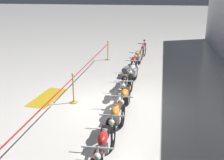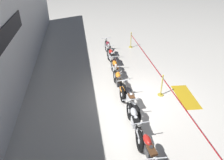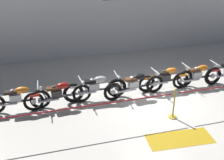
# 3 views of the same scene
# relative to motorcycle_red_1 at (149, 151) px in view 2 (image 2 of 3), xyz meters

# --- Properties ---
(ground_plane) EXTENTS (120.00, 120.00, 0.00)m
(ground_plane) POSITION_rel_motorcycle_red_1_xyz_m (3.39, -0.54, -0.46)
(ground_plane) COLOR silver
(back_wall) EXTENTS (28.00, 0.29, 4.20)m
(back_wall) POSITION_rel_motorcycle_red_1_xyz_m (3.39, 4.58, 1.64)
(back_wall) COLOR white
(back_wall) RESTS_ON ground
(motorcycle_red_1) EXTENTS (2.34, 0.62, 0.92)m
(motorcycle_red_1) POSITION_rel_motorcycle_red_1_xyz_m (0.00, 0.00, 0.00)
(motorcycle_red_1) COLOR black
(motorcycle_red_1) RESTS_ON ground
(motorcycle_silver_2) EXTENTS (2.31, 0.62, 0.95)m
(motorcycle_silver_2) POSITION_rel_motorcycle_red_1_xyz_m (1.32, 0.11, -0.00)
(motorcycle_silver_2) COLOR black
(motorcycle_silver_2) RESTS_ON ground
(motorcycle_black_3) EXTENTS (2.37, 0.63, 0.93)m
(motorcycle_black_3) POSITION_rel_motorcycle_red_1_xyz_m (2.74, -0.05, -0.00)
(motorcycle_black_3) COLOR black
(motorcycle_black_3) RESTS_ON ground
(motorcycle_orange_4) EXTENTS (2.30, 0.62, 0.92)m
(motorcycle_orange_4) POSITION_rel_motorcycle_red_1_xyz_m (4.10, 0.16, -0.01)
(motorcycle_orange_4) COLOR black
(motorcycle_orange_4) RESTS_ON ground
(motorcycle_orange_5) EXTENTS (2.13, 0.62, 0.91)m
(motorcycle_orange_5) POSITION_rel_motorcycle_red_1_xyz_m (5.40, 0.09, -0.01)
(motorcycle_orange_5) COLOR black
(motorcycle_orange_5) RESTS_ON ground
(motorcycle_red_6) EXTENTS (2.32, 0.62, 0.95)m
(motorcycle_red_6) POSITION_rel_motorcycle_red_1_xyz_m (6.82, 0.06, 0.01)
(motorcycle_red_6) COLOR black
(motorcycle_red_6) RESTS_ON ground
(motorcycle_maroon_7) EXTENTS (2.40, 0.62, 0.94)m
(motorcycle_maroon_7) POSITION_rel_motorcycle_red_1_xyz_m (8.18, 0.05, 0.00)
(motorcycle_maroon_7) COLOR black
(motorcycle_maroon_7) RESTS_ON ground
(stanchion_far_left) EXTENTS (12.14, 0.28, 1.05)m
(stanchion_far_left) POSITION_rel_motorcycle_red_1_xyz_m (1.90, -1.68, 0.29)
(stanchion_far_left) COLOR gold
(stanchion_far_left) RESTS_ON ground
(stanchion_mid_left) EXTENTS (0.28, 0.28, 1.05)m
(stanchion_mid_left) POSITION_rel_motorcycle_red_1_xyz_m (3.47, -1.68, -0.11)
(stanchion_mid_left) COLOR gold
(stanchion_mid_left) RESTS_ON ground
(stanchion_mid_right) EXTENTS (0.28, 0.28, 1.05)m
(stanchion_mid_right) POSITION_rel_motorcycle_red_1_xyz_m (9.43, -1.68, -0.11)
(stanchion_mid_right) COLOR gold
(stanchion_mid_right) RESTS_ON ground
(floor_banner) EXTENTS (1.97, 0.90, 0.01)m
(floor_banner) POSITION_rel_motorcycle_red_1_xyz_m (3.17, -2.76, -0.46)
(floor_banner) COLOR #B78E19
(floor_banner) RESTS_ON ground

